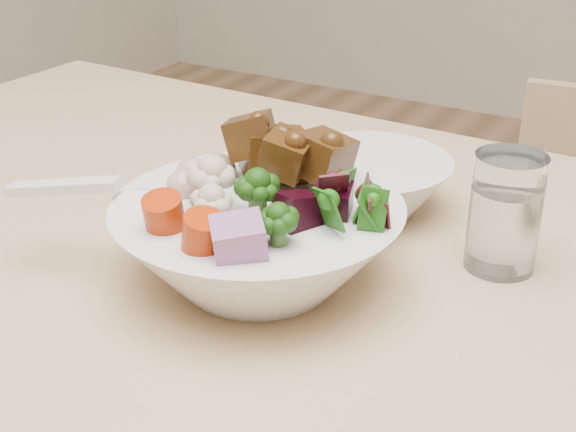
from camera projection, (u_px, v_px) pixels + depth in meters
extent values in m
cube|color=tan|center=(426.00, 384.00, 0.61)|extent=(1.71, 1.00, 0.04)
cylinder|color=tan|center=(104.00, 304.00, 1.44)|extent=(0.06, 0.06, 0.75)
cylinder|color=tan|center=(500.00, 390.00, 1.52)|extent=(0.03, 0.03, 0.37)
sphere|color=black|center=(258.00, 200.00, 0.65)|extent=(0.04, 0.04, 0.04)
sphere|color=#B8A78B|center=(213.00, 190.00, 0.66)|extent=(0.05, 0.05, 0.05)
cube|color=black|center=(333.00, 205.00, 0.65)|extent=(0.04, 0.04, 0.03)
cube|color=#985C8B|center=(239.00, 242.00, 0.59)|extent=(0.05, 0.06, 0.04)
cylinder|color=#B83604|center=(164.00, 217.00, 0.63)|extent=(0.04, 0.04, 0.03)
sphere|color=tan|center=(184.00, 187.00, 0.69)|extent=(0.03, 0.03, 0.03)
ellipsoid|color=silver|center=(141.00, 203.00, 0.68)|extent=(0.07, 0.06, 0.02)
cube|color=silver|center=(63.00, 187.00, 0.69)|extent=(0.11, 0.05, 0.03)
cylinder|color=white|center=(505.00, 213.00, 0.71)|extent=(0.06, 0.06, 0.11)
cylinder|color=white|center=(503.00, 226.00, 0.71)|extent=(0.05, 0.05, 0.07)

